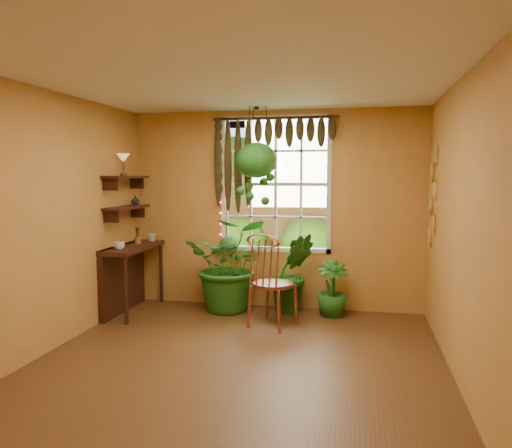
% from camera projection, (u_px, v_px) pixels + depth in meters
% --- Properties ---
extents(floor, '(4.50, 4.50, 0.00)m').
position_uv_depth(floor, '(235.00, 367.00, 4.76)').
color(floor, '#513617').
rests_on(floor, ground).
extents(ceiling, '(4.50, 4.50, 0.00)m').
position_uv_depth(ceiling, '(234.00, 78.00, 4.50)').
color(ceiling, silver).
rests_on(ceiling, wall_back).
extents(wall_back, '(4.00, 0.00, 4.00)m').
position_uv_depth(wall_back, '(275.00, 210.00, 6.82)').
color(wall_back, '#C98244').
rests_on(wall_back, floor).
extents(wall_left, '(0.00, 4.50, 4.50)m').
position_uv_depth(wall_left, '(43.00, 223.00, 5.04)').
color(wall_left, '#C98244').
rests_on(wall_left, floor).
extents(wall_right, '(0.00, 4.50, 4.50)m').
position_uv_depth(wall_right, '(464.00, 232.00, 4.22)').
color(wall_right, '#C98244').
rests_on(wall_right, floor).
extents(window, '(1.52, 0.10, 1.86)m').
position_uv_depth(window, '(276.00, 184.00, 6.82)').
color(window, silver).
rests_on(window, wall_back).
extents(valance_vine, '(1.70, 0.12, 1.10)m').
position_uv_depth(valance_vine, '(268.00, 141.00, 6.66)').
color(valance_vine, black).
rests_on(valance_vine, window).
extents(string_lights, '(0.03, 0.03, 1.54)m').
position_uv_depth(string_lights, '(220.00, 181.00, 6.88)').
color(string_lights, '#FF2633').
rests_on(string_lights, window).
extents(wall_plates, '(0.04, 0.32, 1.10)m').
position_uv_depth(wall_plates, '(432.00, 198.00, 5.95)').
color(wall_plates, beige).
rests_on(wall_plates, wall_right).
extents(counter_ledge, '(0.40, 1.20, 0.90)m').
position_uv_depth(counter_ledge, '(126.00, 271.00, 6.66)').
color(counter_ledge, black).
rests_on(counter_ledge, floor).
extents(shelf_lower, '(0.25, 0.90, 0.04)m').
position_uv_depth(shelf_lower, '(127.00, 208.00, 6.56)').
color(shelf_lower, black).
rests_on(shelf_lower, wall_left).
extents(shelf_upper, '(0.25, 0.90, 0.04)m').
position_uv_depth(shelf_upper, '(126.00, 177.00, 6.53)').
color(shelf_upper, black).
rests_on(shelf_upper, wall_left).
extents(backyard, '(14.00, 10.00, 12.00)m').
position_uv_depth(backyard, '(320.00, 199.00, 11.28)').
color(backyard, '#1E5017').
rests_on(backyard, ground).
extents(windsor_chair, '(0.63, 0.65, 1.31)m').
position_uv_depth(windsor_chair, '(271.00, 296.00, 6.00)').
color(windsor_chair, maroon).
rests_on(windsor_chair, floor).
extents(potted_plant_left, '(1.28, 1.15, 1.27)m').
position_uv_depth(potted_plant_left, '(231.00, 264.00, 6.69)').
color(potted_plant_left, '#1A4E15').
rests_on(potted_plant_left, floor).
extents(potted_plant_mid, '(0.71, 0.64, 1.06)m').
position_uv_depth(potted_plant_mid, '(292.00, 273.00, 6.62)').
color(potted_plant_mid, '#1A4E15').
rests_on(potted_plant_mid, floor).
extents(potted_plant_right, '(0.51, 0.51, 0.72)m').
position_uv_depth(potted_plant_right, '(332.00, 289.00, 6.45)').
color(potted_plant_right, '#1A4E15').
rests_on(potted_plant_right, floor).
extents(hanging_basket, '(0.54, 0.54, 1.28)m').
position_uv_depth(hanging_basket, '(256.00, 165.00, 6.44)').
color(hanging_basket, black).
rests_on(hanging_basket, ceiling).
extents(cup_a, '(0.16, 0.16, 0.10)m').
position_uv_depth(cup_a, '(119.00, 246.00, 6.18)').
color(cup_a, silver).
rests_on(cup_a, counter_ledge).
extents(cup_b, '(0.13, 0.13, 0.10)m').
position_uv_depth(cup_b, '(152.00, 237.00, 7.01)').
color(cup_b, beige).
rests_on(cup_b, counter_ledge).
extents(brush_jar, '(0.08, 0.08, 0.29)m').
position_uv_depth(brush_jar, '(138.00, 235.00, 6.73)').
color(brush_jar, brown).
rests_on(brush_jar, counter_ledge).
extents(shelf_vase, '(0.16, 0.16, 0.13)m').
position_uv_depth(shelf_vase, '(135.00, 200.00, 6.80)').
color(shelf_vase, '#B2AD99').
rests_on(shelf_vase, shelf_lower).
extents(tiffany_lamp, '(0.17, 0.17, 0.28)m').
position_uv_depth(tiffany_lamp, '(123.00, 159.00, 6.41)').
color(tiffany_lamp, brown).
rests_on(tiffany_lamp, shelf_upper).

